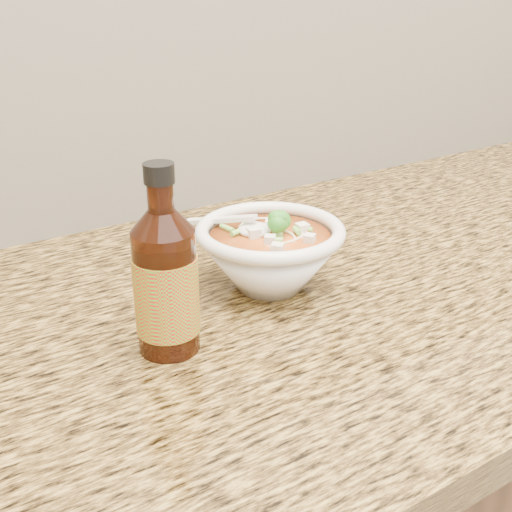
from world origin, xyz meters
TOP-DOWN VIEW (x-y plane):
  - counter_slab at (0.00, 1.68)m, footprint 4.00×0.68m
  - soup_bowl at (-0.10, 1.68)m, footprint 0.18×0.19m
  - hot_sauce_bottle at (-0.26, 1.62)m, footprint 0.07×0.07m

SIDE VIEW (x-z plane):
  - counter_slab at x=0.00m, z-range 0.86..0.90m
  - soup_bowl at x=-0.10m, z-range 0.89..0.99m
  - hot_sauce_bottle at x=-0.26m, z-range 0.88..1.07m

